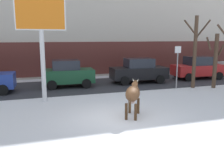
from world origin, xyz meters
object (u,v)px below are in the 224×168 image
bare_tree_far_back (216,58)px  street_sign (177,64)px  billboard (41,19)px  car_darkgreen_hatchback (68,74)px  bare_tree_right_lot (195,50)px  cow_brown (133,94)px  car_red_sedan (198,68)px  car_black_sedan (139,71)px

bare_tree_far_back → street_sign: size_ratio=1.49×
billboard → car_darkgreen_hatchback: 5.32m
car_darkgreen_hatchback → bare_tree_right_lot: size_ratio=0.75×
cow_brown → bare_tree_right_lot: 7.97m
car_red_sedan → street_sign: 5.02m
cow_brown → car_red_sedan: bearing=40.0°
car_black_sedan → bare_tree_far_back: 5.43m
car_red_sedan → car_black_sedan: bearing=-179.3°
billboard → street_sign: 9.00m
billboard → car_darkgreen_hatchback: size_ratio=1.54×
bare_tree_right_lot → street_sign: bare_tree_right_lot is taller
car_darkgreen_hatchback → bare_tree_right_lot: 8.76m
car_darkgreen_hatchback → car_red_sedan: bearing=0.3°
car_black_sedan → car_red_sedan: (5.36, 0.06, 0.00)m
car_black_sedan → cow_brown: bearing=-116.0°
car_red_sedan → billboard: bearing=-163.3°
cow_brown → bare_tree_right_lot: bare_tree_right_lot is taller
cow_brown → street_sign: size_ratio=0.65×
car_black_sedan → street_sign: size_ratio=1.53×
cow_brown → car_black_sedan: bearing=64.0°
cow_brown → billboard: billboard is taller
car_red_sedan → bare_tree_right_lot: (-2.65, -3.05, 1.67)m
billboard → bare_tree_far_back: bearing=1.0°
car_black_sedan → car_darkgreen_hatchback: bearing=180.0°
bare_tree_far_back → street_sign: (-2.59, 0.53, -0.37)m
car_red_sedan → street_sign: size_ratio=1.53×
car_darkgreen_hatchback → bare_tree_far_back: (9.37, -3.48, 1.12)m
cow_brown → billboard: bearing=132.4°
cow_brown → bare_tree_far_back: (7.67, 4.03, 1.05)m
car_black_sedan → street_sign: (1.42, -2.95, 0.76)m
billboard → bare_tree_right_lot: (9.86, 0.70, -1.74)m
cow_brown → street_sign: street_sign is taller
car_black_sedan → bare_tree_right_lot: size_ratio=0.90×
car_darkgreen_hatchback → bare_tree_far_back: size_ratio=0.85×
billboard → street_sign: billboard is taller
car_red_sedan → bare_tree_right_lot: bare_tree_right_lot is taller
bare_tree_far_back → car_black_sedan: bearing=139.0°
cow_brown → car_red_sedan: 11.78m
cow_brown → car_black_sedan: car_black_sedan is taller
car_darkgreen_hatchback → street_sign: size_ratio=1.28×
car_black_sedan → street_sign: bearing=-64.3°
bare_tree_right_lot → street_sign: size_ratio=1.70×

